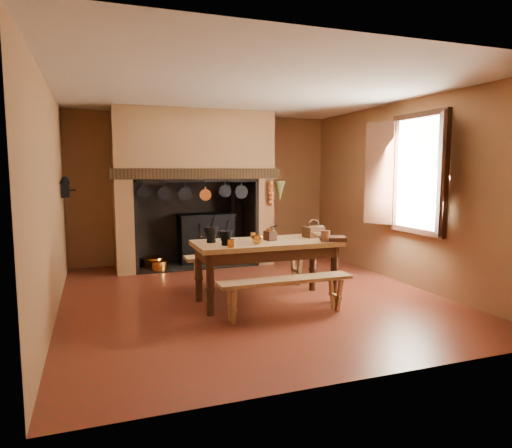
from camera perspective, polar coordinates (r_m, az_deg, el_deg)
The scene contains 28 objects.
floor at distance 6.47m, azimuth -0.70°, elevation -8.95°, with size 5.50×5.50×0.00m, color maroon.
ceiling at distance 6.32m, azimuth -0.73°, elevation 16.31°, with size 5.50×5.50×0.00m, color silver.
back_wall at distance 8.88m, azimuth -6.49°, elevation 4.45°, with size 5.00×0.02×2.80m, color brown.
wall_left at distance 5.92m, azimuth -24.28°, elevation 2.75°, with size 0.02×5.50×2.80m, color brown.
wall_right at distance 7.44m, azimuth 17.87°, elevation 3.72°, with size 0.02×5.50×2.80m, color brown.
wall_front at distance 3.75m, azimuth 13.04°, elevation 1.19°, with size 5.00×0.02×2.80m, color brown.
chimney_breast at distance 8.38m, azimuth -7.85°, elevation 7.11°, with size 2.95×0.96×2.80m.
iron_range at distance 8.67m, azimuth -6.23°, elevation -1.69°, with size 1.12×0.55×1.60m.
hearth_pans at distance 8.34m, azimuth -12.60°, elevation -4.87°, with size 0.51×0.62×0.20m.
hanging_pans at distance 7.89m, azimuth -7.33°, elevation 3.86°, with size 1.92×0.29×0.27m.
onion_string at distance 8.27m, azimuth 1.83°, elevation 3.83°, with size 0.12×0.10×0.46m, color #933F1B, non-canonical shape.
herb_bunch at distance 8.33m, azimuth 2.98°, elevation 4.20°, with size 0.20×0.20×0.35m, color #535C2B.
window at distance 7.02m, azimuth 18.97°, elevation 5.97°, with size 0.39×1.75×1.76m.
wall_coffee_mill at distance 7.46m, azimuth -22.76°, elevation 4.43°, with size 0.23×0.16×0.31m.
work_table at distance 6.04m, azimuth 1.30°, elevation -3.34°, with size 1.90×0.84×0.82m.
bench_front at distance 5.52m, azimuth 3.74°, elevation -7.97°, with size 1.66×0.29×0.47m.
bench_back at distance 6.76m, azimuth -0.88°, elevation -4.80°, with size 1.89×0.33×0.53m.
mortar_large at distance 5.89m, azimuth -5.63°, elevation -1.22°, with size 0.20×0.20×0.35m.
mortar_small at distance 5.67m, azimuth -3.83°, elevation -1.64°, with size 0.18×0.18×0.31m.
coffee_grinder at distance 6.05m, azimuth 1.77°, elevation -1.35°, with size 0.19×0.16×0.20m.
brass_mug_a at distance 5.50m, azimuth -3.13°, elevation -2.44°, with size 0.09×0.09×0.10m, color orange.
brass_mug_b at distance 6.26m, azimuth -0.38°, elevation -1.40°, with size 0.07×0.07×0.08m, color orange.
mixing_bowl at distance 6.45m, azimuth 7.57°, elevation -1.20°, with size 0.34×0.34×0.08m, color beige.
stoneware_crock at distance 6.00m, azimuth 8.66°, elevation -1.50°, with size 0.12×0.12×0.15m, color brown.
glass_jar at distance 6.45m, azimuth 8.03°, elevation -0.88°, with size 0.09×0.09×0.16m, color beige.
wicker_basket at distance 6.39m, azimuth 7.19°, elevation -0.91°, with size 0.30×0.24×0.25m.
wooden_tray at distance 6.10m, azimuth 9.59°, elevation -1.83°, with size 0.33×0.24×0.06m, color #3C1F13.
brass_cup at distance 5.75m, azimuth 0.14°, elevation -1.98°, with size 0.14×0.14×0.11m, color orange.
Camera 1 is at (-2.02, -5.89, 1.75)m, focal length 32.00 mm.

